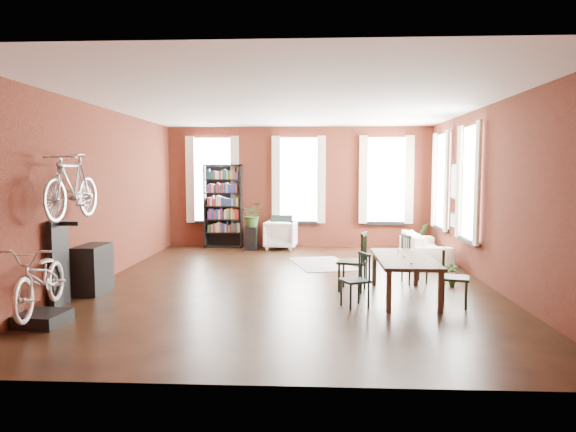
# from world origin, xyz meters

# --- Properties ---
(room) EXTENTS (9.00, 9.04, 3.22)m
(room) POSITION_xyz_m (0.25, 0.62, 2.14)
(room) COLOR black
(room) RESTS_ON ground
(dining_table) EXTENTS (0.88, 1.92, 0.66)m
(dining_table) POSITION_xyz_m (1.84, -1.01, 0.33)
(dining_table) COLOR #4F402F
(dining_table) RESTS_ON ground
(dining_chair_a) EXTENTS (0.49, 0.49, 0.80)m
(dining_chair_a) POSITION_xyz_m (1.02, -1.60, 0.40)
(dining_chair_a) COLOR #1A383B
(dining_chair_a) RESTS_ON ground
(dining_chair_b) EXTENTS (0.56, 0.56, 0.99)m
(dining_chair_b) POSITION_xyz_m (1.06, -0.53, 0.50)
(dining_chair_b) COLOR #1E2E1B
(dining_chair_b) RESTS_ON ground
(dining_chair_c) EXTENTS (0.49, 0.49, 0.87)m
(dining_chair_c) POSITION_xyz_m (2.52, -1.49, 0.43)
(dining_chair_c) COLOR black
(dining_chair_c) RESTS_ON ground
(dining_chair_d) EXTENTS (0.49, 0.49, 0.88)m
(dining_chair_d) POSITION_xyz_m (2.23, 0.12, 0.44)
(dining_chair_d) COLOR #193734
(dining_chair_d) RESTS_ON ground
(bookshelf) EXTENTS (1.00, 0.32, 2.20)m
(bookshelf) POSITION_xyz_m (-2.00, 4.30, 1.10)
(bookshelf) COLOR black
(bookshelf) RESTS_ON ground
(white_armchair) EXTENTS (0.86, 0.82, 0.81)m
(white_armchair) POSITION_xyz_m (-0.45, 4.10, 0.40)
(white_armchair) COLOR white
(white_armchair) RESTS_ON ground
(cream_sofa) EXTENTS (0.61, 2.08, 0.81)m
(cream_sofa) POSITION_xyz_m (2.95, 2.60, 0.41)
(cream_sofa) COLOR beige
(cream_sofa) RESTS_ON ground
(striped_rug) EXTENTS (1.53, 2.00, 0.01)m
(striped_rug) POSITION_xyz_m (0.58, 1.90, 0.01)
(striped_rug) COLOR black
(striped_rug) RESTS_ON ground
(bike_trainer) EXTENTS (0.62, 0.62, 0.17)m
(bike_trainer) POSITION_xyz_m (-3.18, -2.72, 0.08)
(bike_trainer) COLOR black
(bike_trainer) RESTS_ON ground
(bike_wall_rack) EXTENTS (0.16, 0.60, 1.30)m
(bike_wall_rack) POSITION_xyz_m (-3.40, -1.80, 0.65)
(bike_wall_rack) COLOR black
(bike_wall_rack) RESTS_ON ground
(console_table) EXTENTS (0.40, 0.80, 0.80)m
(console_table) POSITION_xyz_m (-3.28, -0.90, 0.40)
(console_table) COLOR black
(console_table) RESTS_ON ground
(plant_stand) EXTENTS (0.33, 0.33, 0.59)m
(plant_stand) POSITION_xyz_m (-1.19, 3.85, 0.30)
(plant_stand) COLOR black
(plant_stand) RESTS_ON ground
(plant_by_sofa) EXTENTS (0.57, 0.79, 0.31)m
(plant_by_sofa) POSITION_xyz_m (3.16, 4.01, 0.16)
(plant_by_sofa) COLOR #265421
(plant_by_sofa) RESTS_ON ground
(plant_small) EXTENTS (0.32, 0.47, 0.15)m
(plant_small) POSITION_xyz_m (2.82, -0.19, 0.08)
(plant_small) COLOR #345B24
(plant_small) RESTS_ON ground
(bicycle_floor) EXTENTS (0.73, 0.98, 1.71)m
(bicycle_floor) POSITION_xyz_m (-3.19, -2.68, 1.02)
(bicycle_floor) COLOR beige
(bicycle_floor) RESTS_ON bike_trainer
(bicycle_hung) EXTENTS (0.47, 1.00, 1.66)m
(bicycle_hung) POSITION_xyz_m (-3.15, -1.80, 2.13)
(bicycle_hung) COLOR #A5A8AD
(bicycle_hung) RESTS_ON bike_wall_rack
(plant_on_stand) EXTENTS (0.63, 0.69, 0.51)m
(plant_on_stand) POSITION_xyz_m (-1.16, 3.86, 0.84)
(plant_on_stand) COLOR #284E1F
(plant_on_stand) RESTS_ON plant_stand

